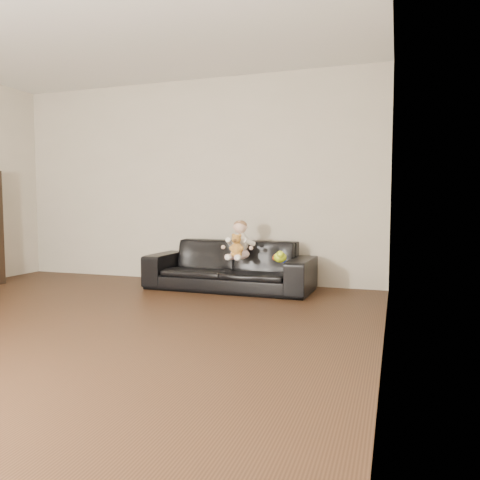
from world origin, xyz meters
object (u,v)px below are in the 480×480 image
(toy_rattle, at_px, (275,258))
(toy_green, at_px, (280,257))
(teddy_bear, at_px, (237,245))
(baby, at_px, (240,242))
(toy_blue_disc, at_px, (284,262))
(sofa, at_px, (230,265))

(toy_rattle, bearing_deg, toy_green, -58.46)
(teddy_bear, distance_m, toy_rattle, 0.45)
(toy_rattle, bearing_deg, teddy_bear, -160.71)
(baby, bearing_deg, toy_green, -5.15)
(teddy_bear, distance_m, toy_blue_disc, 0.55)
(toy_green, xyz_separation_m, toy_blue_disc, (0.03, 0.05, -0.05))
(sofa, distance_m, toy_rattle, 0.60)
(teddy_bear, xyz_separation_m, toy_green, (0.50, -0.01, -0.11))
(toy_green, relative_size, toy_rattle, 2.70)
(baby, height_order, toy_rattle, baby)
(teddy_bear, bearing_deg, baby, 96.46)
(toy_blue_disc, bearing_deg, baby, 169.18)
(teddy_bear, height_order, toy_blue_disc, teddy_bear)
(toy_green, bearing_deg, teddy_bear, 178.41)
(baby, bearing_deg, toy_blue_disc, 0.46)
(teddy_bear, relative_size, toy_blue_disc, 2.56)
(baby, xyz_separation_m, toy_blue_disc, (0.54, -0.10, -0.19))
(toy_green, bearing_deg, baby, 163.57)
(toy_blue_disc, bearing_deg, toy_green, -118.33)
(baby, xyz_separation_m, toy_rattle, (0.42, 0.01, -0.17))
(sofa, height_order, baby, baby)
(teddy_bear, distance_m, toy_green, 0.51)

